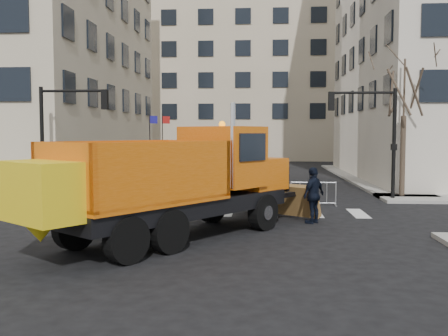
# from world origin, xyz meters

# --- Properties ---
(ground) EXTENTS (120.00, 120.00, 0.00)m
(ground) POSITION_xyz_m (0.00, 0.00, 0.00)
(ground) COLOR black
(ground) RESTS_ON ground
(sidewalk_back) EXTENTS (64.00, 5.00, 0.15)m
(sidewalk_back) POSITION_xyz_m (0.00, 8.50, 0.07)
(sidewalk_back) COLOR gray
(sidewalk_back) RESTS_ON ground
(building_far) EXTENTS (30.00, 18.00, 24.00)m
(building_far) POSITION_xyz_m (0.00, 52.00, 12.00)
(building_far) COLOR #BAAD8E
(building_far) RESTS_ON ground
(traffic_light_left) EXTENTS (0.18, 0.18, 5.40)m
(traffic_light_left) POSITION_xyz_m (-8.00, 7.50, 2.70)
(traffic_light_left) COLOR black
(traffic_light_left) RESTS_ON ground
(traffic_light_right) EXTENTS (0.18, 0.18, 5.40)m
(traffic_light_right) POSITION_xyz_m (8.50, 9.50, 2.70)
(traffic_light_right) COLOR black
(traffic_light_right) RESTS_ON ground
(crowd_barriers) EXTENTS (12.60, 0.60, 1.10)m
(crowd_barriers) POSITION_xyz_m (-0.75, 7.60, 0.55)
(crowd_barriers) COLOR #9EA0A5
(crowd_barriers) RESTS_ON ground
(street_tree) EXTENTS (3.00, 3.00, 7.50)m
(street_tree) POSITION_xyz_m (9.20, 10.50, 3.75)
(street_tree) COLOR #382B21
(street_tree) RESTS_ON ground
(plow_truck) EXTENTS (8.74, 10.42, 4.20)m
(plow_truck) POSITION_xyz_m (-0.56, -0.11, 1.87)
(plow_truck) COLOR black
(plow_truck) RESTS_ON ground
(cop_a) EXTENTS (0.76, 0.72, 1.75)m
(cop_a) POSITION_xyz_m (3.05, 5.12, 0.88)
(cop_a) COLOR black
(cop_a) RESTS_ON ground
(cop_b) EXTENTS (1.03, 0.84, 1.95)m
(cop_b) POSITION_xyz_m (2.15, 4.79, 0.98)
(cop_b) COLOR black
(cop_b) RESTS_ON ground
(cop_c) EXTENTS (1.14, 1.25, 2.05)m
(cop_c) POSITION_xyz_m (4.05, 3.15, 1.02)
(cop_c) COLOR black
(cop_c) RESTS_ON ground
(worker) EXTENTS (1.52, 1.33, 2.05)m
(worker) POSITION_xyz_m (-3.29, 6.80, 1.17)
(worker) COLOR #CCDD1A
(worker) RESTS_ON sidewalk_back
(newspaper_box) EXTENTS (0.53, 0.49, 1.10)m
(newspaper_box) POSITION_xyz_m (3.08, 7.75, 0.70)
(newspaper_box) COLOR #A2260C
(newspaper_box) RESTS_ON sidewalk_back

